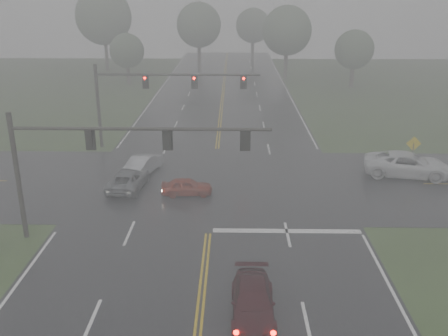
{
  "coord_description": "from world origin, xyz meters",
  "views": [
    {
      "loc": [
        1.38,
        -11.37,
        13.11
      ],
      "look_at": [
        0.86,
        16.0,
        3.28
      ],
      "focal_mm": 40.0,
      "sensor_mm": 36.0,
      "label": 1
    }
  ],
  "objects_px": {
    "signal_gantry_near": "(94,152)",
    "signal_gantry_far": "(148,89)",
    "sedan_silver": "(145,172)",
    "pickup_white": "(406,176)",
    "sedan_maroon": "(253,315)",
    "sedan_red": "(187,195)",
    "car_grey": "(129,188)"
  },
  "relations": [
    {
      "from": "sedan_silver",
      "to": "signal_gantry_far",
      "type": "bearing_deg",
      "value": -69.34
    },
    {
      "from": "car_grey",
      "to": "signal_gantry_near",
      "type": "relative_size",
      "value": 0.34
    },
    {
      "from": "sedan_maroon",
      "to": "sedan_red",
      "type": "relative_size",
      "value": 1.32
    },
    {
      "from": "sedan_red",
      "to": "sedan_silver",
      "type": "bearing_deg",
      "value": 35.45
    },
    {
      "from": "sedan_maroon",
      "to": "sedan_silver",
      "type": "height_order",
      "value": "sedan_silver"
    },
    {
      "from": "sedan_maroon",
      "to": "sedan_silver",
      "type": "distance_m",
      "value": 19.07
    },
    {
      "from": "sedan_maroon",
      "to": "sedan_red",
      "type": "distance_m",
      "value": 13.74
    },
    {
      "from": "sedan_silver",
      "to": "signal_gantry_far",
      "type": "xyz_separation_m",
      "value": [
        -0.54,
        6.42,
        5.1
      ]
    },
    {
      "from": "car_grey",
      "to": "pickup_white",
      "type": "distance_m",
      "value": 20.42
    },
    {
      "from": "sedan_maroon",
      "to": "signal_gantry_far",
      "type": "relative_size",
      "value": 0.32
    },
    {
      "from": "car_grey",
      "to": "signal_gantry_far",
      "type": "distance_m",
      "value": 10.95
    },
    {
      "from": "sedan_red",
      "to": "signal_gantry_near",
      "type": "bearing_deg",
      "value": 141.82
    },
    {
      "from": "sedan_red",
      "to": "car_grey",
      "type": "relative_size",
      "value": 0.74
    },
    {
      "from": "sedan_red",
      "to": "sedan_silver",
      "type": "distance_m",
      "value": 5.64
    },
    {
      "from": "signal_gantry_near",
      "to": "signal_gantry_far",
      "type": "xyz_separation_m",
      "value": [
        0.11,
        16.98,
        0.06
      ]
    },
    {
      "from": "sedan_maroon",
      "to": "pickup_white",
      "type": "distance_m",
      "value": 20.95
    },
    {
      "from": "sedan_maroon",
      "to": "pickup_white",
      "type": "height_order",
      "value": "pickup_white"
    },
    {
      "from": "signal_gantry_far",
      "to": "sedan_maroon",
      "type": "bearing_deg",
      "value": -71.33
    },
    {
      "from": "pickup_white",
      "to": "sedan_maroon",
      "type": "bearing_deg",
      "value": 155.93
    },
    {
      "from": "sedan_silver",
      "to": "signal_gantry_near",
      "type": "relative_size",
      "value": 0.31
    },
    {
      "from": "sedan_silver",
      "to": "car_grey",
      "type": "height_order",
      "value": "sedan_silver"
    },
    {
      "from": "sedan_red",
      "to": "car_grey",
      "type": "distance_m",
      "value": 4.3
    },
    {
      "from": "sedan_silver",
      "to": "pickup_white",
      "type": "height_order",
      "value": "pickup_white"
    },
    {
      "from": "sedan_red",
      "to": "signal_gantry_near",
      "type": "xyz_separation_m",
      "value": [
        -4.22,
        -6.2,
        5.04
      ]
    },
    {
      "from": "sedan_red",
      "to": "car_grey",
      "type": "xyz_separation_m",
      "value": [
        -4.16,
        1.09,
        0.0
      ]
    },
    {
      "from": "sedan_red",
      "to": "sedan_silver",
      "type": "relative_size",
      "value": 0.81
    },
    {
      "from": "sedan_maroon",
      "to": "pickup_white",
      "type": "relative_size",
      "value": 0.72
    },
    {
      "from": "signal_gantry_near",
      "to": "signal_gantry_far",
      "type": "distance_m",
      "value": 16.98
    },
    {
      "from": "sedan_red",
      "to": "signal_gantry_far",
      "type": "distance_m",
      "value": 12.62
    },
    {
      "from": "sedan_silver",
      "to": "car_grey",
      "type": "distance_m",
      "value": 3.32
    },
    {
      "from": "signal_gantry_far",
      "to": "signal_gantry_near",
      "type": "bearing_deg",
      "value": -90.36
    },
    {
      "from": "sedan_red",
      "to": "sedan_silver",
      "type": "xyz_separation_m",
      "value": [
        -3.58,
        4.36,
        0.0
      ]
    }
  ]
}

